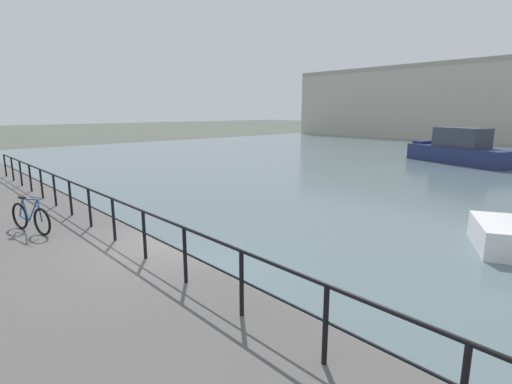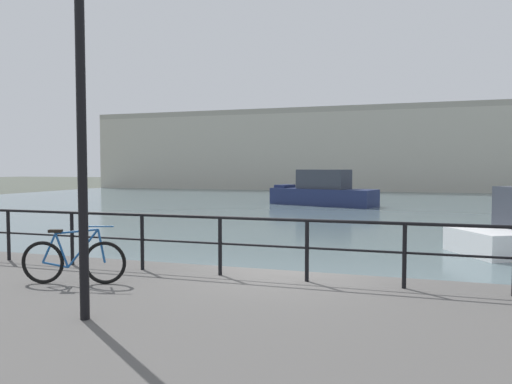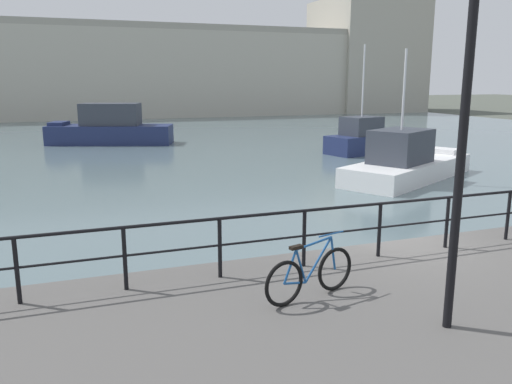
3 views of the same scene
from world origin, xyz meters
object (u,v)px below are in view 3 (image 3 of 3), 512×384
at_px(parked_bicycle, 310,274).
at_px(quay_lamp_post, 466,102).
at_px(moored_green_narrowboat, 365,139).
at_px(moored_white_yacht, 110,128).
at_px(moored_blue_motorboat, 407,162).
at_px(harbor_building, 179,70).

xyz_separation_m(parked_bicycle, quay_lamp_post, (1.37, -1.52, 2.69)).
xyz_separation_m(moored_green_narrowboat, moored_white_yacht, (-14.03, 9.91, 0.22)).
distance_m(moored_green_narrowboat, moored_blue_motorboat, 8.58).
bearing_deg(parked_bicycle, harbor_building, 64.41).
relative_size(moored_green_narrowboat, moored_white_yacht, 0.73).
xyz_separation_m(moored_white_yacht, quay_lamp_post, (2.01, -31.53, 2.97)).
bearing_deg(quay_lamp_post, moored_white_yacht, 93.65).
bearing_deg(quay_lamp_post, moored_blue_motorboat, 55.93).
bearing_deg(moored_green_narrowboat, moored_white_yacht, 130.06).
bearing_deg(harbor_building, moored_white_yacht, -110.82).
distance_m(moored_green_narrowboat, moored_white_yacht, 17.18).
distance_m(moored_white_yacht, parked_bicycle, 30.02).
bearing_deg(moored_white_yacht, moored_green_narrowboat, 163.64).
bearing_deg(moored_white_yacht, harbor_building, -91.94).
bearing_deg(moored_green_narrowboat, moored_blue_motorboat, -124.20).
distance_m(moored_blue_motorboat, quay_lamp_post, 16.66).
relative_size(moored_green_narrowboat, moored_blue_motorboat, 0.78).
bearing_deg(parked_bicycle, moored_green_narrowboat, 40.59).
height_order(harbor_building, moored_blue_motorboat, harbor_building).
distance_m(moored_blue_motorboat, parked_bicycle, 15.97).
bearing_deg(quay_lamp_post, harbor_building, 81.69).
bearing_deg(moored_blue_motorboat, harbor_building, 62.16).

